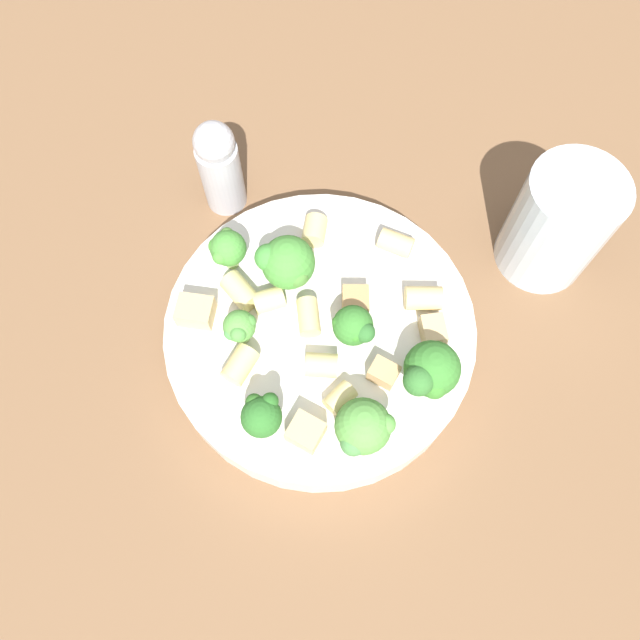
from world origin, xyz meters
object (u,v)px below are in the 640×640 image
broccoli_floret_0 (240,328)px  chicken_chunk_3 (384,373)px  rigatoni_2 (269,300)px  rigatoni_4 (309,317)px  rigatoni_6 (321,365)px  pepper_shaker (225,164)px  broccoli_floret_2 (283,265)px  rigatoni_7 (396,243)px  broccoli_floret_5 (363,427)px  rigatoni_8 (315,230)px  chicken_chunk_0 (433,331)px  chicken_chunk_2 (306,432)px  chicken_chunk_4 (355,300)px  rigatoni_3 (240,291)px  broccoli_floret_1 (227,249)px  chicken_chunk_1 (195,311)px  rigatoni_0 (240,365)px  rigatoni_1 (423,298)px  drinking_glass (555,229)px  broccoli_floret_6 (354,327)px  pasta_bowl (320,333)px  broccoli_floret_3 (431,372)px  broccoli_floret_4 (262,415)px  rigatoni_5 (340,398)px

broccoli_floret_0 → chicken_chunk_3: bearing=133.1°
rigatoni_2 → rigatoni_4: rigatoni_2 is taller
rigatoni_6 → pepper_shaker: bearing=-96.5°
broccoli_floret_2 → rigatoni_7: (-0.09, 0.02, -0.02)m
rigatoni_4 → broccoli_floret_0: bearing=-15.2°
broccoli_floret_5 → rigatoni_4: 0.09m
broccoli_floret_5 → rigatoni_8: 0.16m
chicken_chunk_0 → chicken_chunk_2: 0.12m
chicken_chunk_4 → rigatoni_3: bearing=-35.7°
broccoli_floret_1 → chicken_chunk_1: 0.05m
rigatoni_0 → chicken_chunk_2: bearing=103.5°
rigatoni_3 → rigatoni_6: bearing=105.2°
rigatoni_1 → broccoli_floret_1: bearing=-44.0°
rigatoni_4 → drinking_glass: bearing=170.7°
drinking_glass → broccoli_floret_5: bearing=15.1°
rigatoni_7 → drinking_glass: 0.13m
broccoli_floret_0 → broccoli_floret_6: 0.08m
rigatoni_6 → chicken_chunk_0: (-0.08, 0.02, -0.00)m
pasta_bowl → rigatoni_7: size_ratio=8.98×
broccoli_floret_5 → chicken_chunk_1: broccoli_floret_5 is taller
drinking_glass → broccoli_floret_2: bearing=-19.4°
chicken_chunk_0 → chicken_chunk_3: bearing=9.7°
rigatoni_3 → chicken_chunk_2: same height
broccoli_floret_1 → broccoli_floret_3: broccoli_floret_3 is taller
broccoli_floret_4 → rigatoni_6: broccoli_floret_4 is taller
rigatoni_3 → rigatoni_8: 0.08m
broccoli_floret_1 → broccoli_floret_4: broccoli_floret_1 is taller
broccoli_floret_3 → broccoli_floret_4: size_ratio=1.26×
broccoli_floret_0 → pepper_shaker: size_ratio=0.36×
rigatoni_7 → chicken_chunk_2: bearing=34.2°
rigatoni_6 → broccoli_floret_5: bearing=88.9°
rigatoni_5 → rigatoni_8: (-0.05, -0.12, 0.00)m
broccoli_floret_0 → rigatoni_2: size_ratio=1.48×
chicken_chunk_0 → chicken_chunk_2: bearing=8.1°
broccoli_floret_1 → rigatoni_8: broccoli_floret_1 is taller
chicken_chunk_4 → drinking_glass: size_ratio=0.21×
broccoli_floret_3 → broccoli_floret_0: bearing=-45.5°
broccoli_floret_0 → broccoli_floret_2: bearing=-153.7°
rigatoni_6 → chicken_chunk_1: (0.06, -0.08, -0.00)m
broccoli_floret_6 → rigatoni_2: size_ratio=1.65×
broccoli_floret_0 → broccoli_floret_1: broccoli_floret_1 is taller
rigatoni_1 → chicken_chunk_4: rigatoni_1 is taller
rigatoni_1 → pepper_shaker: pepper_shaker is taller
chicken_chunk_3 → chicken_chunk_1: bearing=-50.0°
drinking_glass → broccoli_floret_6: bearing=-1.6°
broccoli_floret_5 → rigatoni_1: size_ratio=1.55×
broccoli_floret_3 → rigatoni_7: broccoli_floret_3 is taller
rigatoni_6 → rigatoni_1: bearing=-176.3°
pasta_bowl → broccoli_floret_5: 0.09m
rigatoni_4 → chicken_chunk_4: 0.04m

